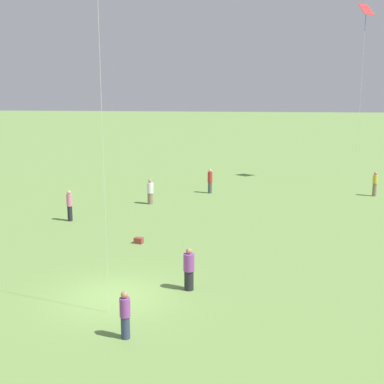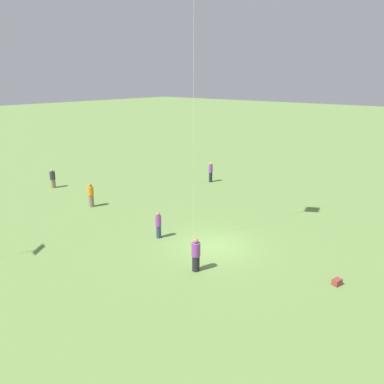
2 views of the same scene
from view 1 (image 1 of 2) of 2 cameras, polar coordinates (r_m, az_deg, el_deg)
ground_plane at (r=21.41m, az=-8.23°, el=-11.00°), size 240.00×240.00×0.00m
person_0 at (r=17.90m, az=-7.15°, el=-12.87°), size 0.44×0.44×1.64m
person_1 at (r=39.51m, az=1.93°, el=1.19°), size 0.48×0.48×1.82m
person_3 at (r=21.55m, az=-0.33°, el=-8.26°), size 0.47×0.47×1.75m
person_7 at (r=40.68m, az=18.93°, el=0.82°), size 0.50×0.50×1.77m
person_8 at (r=32.56m, az=-12.93°, el=-1.41°), size 0.36×0.36×1.86m
person_10 at (r=36.18m, az=-4.48°, el=0.01°), size 0.57×0.57×1.70m
kite_4 at (r=44.91m, az=18.05°, el=17.44°), size 1.25×1.31×13.90m
picnic_bag_0 at (r=27.78m, az=-5.71°, el=-5.17°), size 0.41×0.50×0.30m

